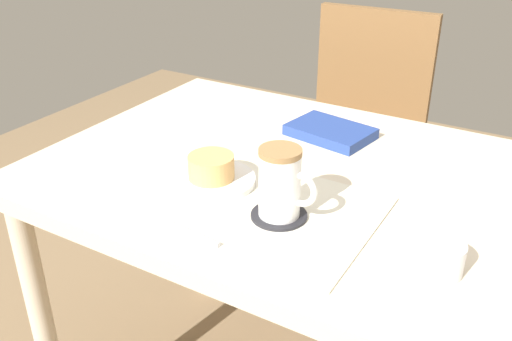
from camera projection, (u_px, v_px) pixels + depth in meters
The scene contains 10 objects.
dining_table at pixel (299, 208), 1.19m from camera, with size 1.05×0.75×0.72m.
wooden_chair at pixel (357, 134), 1.88m from camera, with size 0.44×0.44×0.88m.
placemat at pixel (245, 203), 1.03m from camera, with size 0.47×0.31×0.00m, color silver.
pastry_plate at pixel (212, 180), 1.09m from camera, with size 0.17×0.17×0.01m, color white.
pastry at pixel (211, 167), 1.07m from camera, with size 0.09×0.09×0.05m, color #E0A860.
coffee_coaster at pixel (279, 215), 0.98m from camera, with size 0.10×0.10×0.01m, color #232328.
coffee_mug at pixel (281, 183), 0.95m from camera, with size 0.11×0.07×0.12m.
teaspoon at pixel (188, 232), 0.93m from camera, with size 0.01×0.01×0.13m, color silver.
sugar_bowl at pixel (440, 258), 0.84m from camera, with size 0.07×0.07×0.05m, color white.
small_book at pixel (330, 132), 1.29m from camera, with size 0.18×0.12×0.02m, color navy.
Camera 1 is at (0.44, -0.92, 1.25)m, focal length 40.00 mm.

